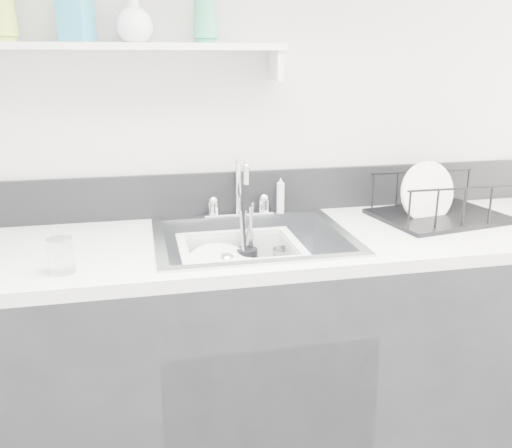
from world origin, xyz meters
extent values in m
cube|color=silver|center=(0.00, 1.49, 1.30)|extent=(3.50, 0.02, 2.60)
cube|color=#232326|center=(0.00, 1.19, 0.44)|extent=(3.20, 0.62, 0.88)
cube|color=white|center=(0.00, 1.19, 0.90)|extent=(3.20, 0.62, 0.04)
cube|color=black|center=(0.00, 1.49, 1.00)|extent=(3.20, 0.02, 0.16)
cube|color=silver|center=(0.00, 1.44, 0.93)|extent=(0.26, 0.06, 0.02)
cylinder|color=silver|center=(-0.10, 1.44, 0.96)|extent=(0.04, 0.04, 0.05)
cylinder|color=silver|center=(0.10, 1.44, 0.96)|extent=(0.04, 0.04, 0.05)
cylinder|color=silver|center=(0.00, 1.44, 1.03)|extent=(0.02, 0.02, 0.20)
cylinder|color=silver|center=(0.00, 1.37, 1.14)|extent=(0.02, 0.15, 0.02)
cylinder|color=silver|center=(0.16, 1.44, 0.99)|extent=(0.03, 0.03, 0.14)
cube|color=silver|center=(-0.35, 1.42, 1.52)|extent=(1.00, 0.16, 0.02)
cube|color=silver|center=(0.13, 1.42, 1.46)|extent=(0.02, 0.14, 0.10)
cylinder|color=white|center=(-0.10, 1.19, 0.78)|extent=(0.25, 0.25, 0.02)
cylinder|color=white|center=(-0.09, 1.19, 0.79)|extent=(0.24, 0.24, 0.02)
cylinder|color=white|center=(-0.11, 1.19, 0.83)|extent=(0.27, 0.27, 0.10)
cylinder|color=black|center=(-0.01, 1.25, 0.81)|extent=(0.07, 0.07, 0.09)
cylinder|color=silver|center=(-0.02, 1.26, 0.89)|extent=(0.01, 0.05, 0.18)
cylinder|color=silver|center=(0.01, 1.24, 0.89)|extent=(0.02, 0.04, 0.16)
cylinder|color=black|center=(-0.02, 1.26, 0.91)|extent=(0.01, 0.05, 0.20)
cylinder|color=white|center=(0.11, 1.19, 0.82)|extent=(0.08, 0.08, 0.11)
cylinder|color=white|center=(-0.57, 1.00, 0.97)|extent=(0.07, 0.07, 0.10)
imported|color=white|center=(0.08, 1.13, 0.79)|extent=(0.12, 0.12, 0.04)
imported|color=#B7D74B|center=(-0.73, 1.41, 1.64)|extent=(0.10, 0.10, 0.23)
imported|color=teal|center=(-0.52, 1.41, 1.63)|extent=(0.12, 0.12, 0.20)
imported|color=white|center=(-0.34, 1.41, 1.61)|extent=(0.16, 0.16, 0.15)
imported|color=#3A9D6E|center=(-0.11, 1.42, 1.64)|extent=(0.10, 0.10, 0.22)
camera|label=1|loc=(-0.35, -0.47, 1.48)|focal=38.00mm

